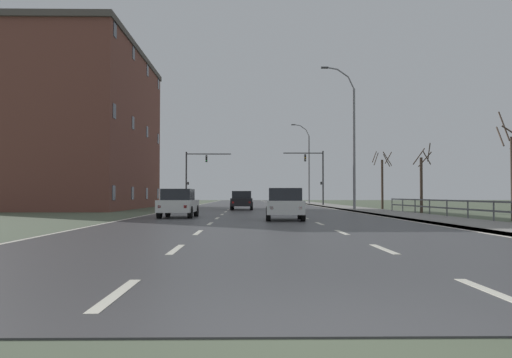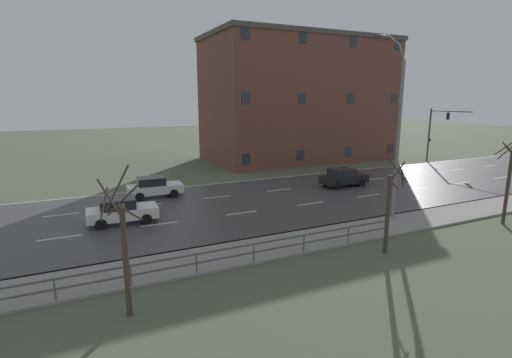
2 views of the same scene
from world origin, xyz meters
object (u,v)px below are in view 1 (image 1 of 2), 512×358
(traffic_signal_right, at_px, (316,170))
(car_mid_centre, at_px, (178,203))
(street_lamp_midground, at_px, (352,140))
(street_lamp_distant, at_px, (308,165))
(traffic_signal_left, at_px, (194,170))
(car_far_right, at_px, (242,200))
(brick_building, at_px, (75,129))
(car_far_left, at_px, (285,204))

(traffic_signal_right, height_order, car_mid_centre, traffic_signal_right)
(street_lamp_midground, relative_size, street_lamp_distant, 1.04)
(traffic_signal_left, relative_size, car_far_right, 1.53)
(traffic_signal_right, relative_size, brick_building, 0.28)
(street_lamp_midground, relative_size, brick_building, 0.51)
(traffic_signal_left, bearing_deg, street_lamp_midground, -55.34)
(car_mid_centre, bearing_deg, street_lamp_midground, 47.69)
(brick_building, bearing_deg, traffic_signal_left, 53.24)
(street_lamp_distant, distance_m, traffic_signal_right, 11.40)
(street_lamp_distant, height_order, brick_building, brick_building)
(traffic_signal_right, distance_m, traffic_signal_left, 14.13)
(street_lamp_distant, distance_m, brick_building, 33.40)
(car_mid_centre, bearing_deg, traffic_signal_right, 71.59)
(street_lamp_midground, height_order, car_mid_centre, street_lamp_midground)
(car_far_right, xyz_separation_m, brick_building, (-15.44, 4.78, 6.52))
(brick_building, bearing_deg, street_lamp_distant, 43.68)
(car_mid_centre, bearing_deg, street_lamp_distant, 76.15)
(traffic_signal_right, bearing_deg, car_far_right, -116.84)
(street_lamp_midground, distance_m, car_mid_centre, 17.86)
(car_far_left, relative_size, brick_building, 0.19)
(traffic_signal_right, distance_m, brick_building, 26.70)
(car_far_left, bearing_deg, street_lamp_midground, 70.00)
(traffic_signal_right, bearing_deg, street_lamp_midground, -89.07)
(street_lamp_distant, relative_size, car_far_left, 2.62)
(traffic_signal_left, bearing_deg, car_mid_centre, -85.79)
(street_lamp_distant, height_order, car_far_right, street_lamp_distant)
(traffic_signal_left, xyz_separation_m, car_mid_centre, (2.44, -33.21, -3.34))
(brick_building, bearing_deg, car_far_right, -17.18)
(traffic_signal_left, relative_size, car_far_left, 1.51)
(street_lamp_distant, bearing_deg, brick_building, -136.32)
(street_lamp_midground, bearing_deg, traffic_signal_right, 90.93)
(traffic_signal_right, bearing_deg, street_lamp_distant, 88.34)
(street_lamp_distant, relative_size, traffic_signal_left, 1.74)
(traffic_signal_left, xyz_separation_m, car_far_left, (8.04, -36.23, -3.34))
(traffic_signal_right, relative_size, traffic_signal_left, 1.00)
(street_lamp_distant, height_order, traffic_signal_left, street_lamp_distant)
(traffic_signal_right, bearing_deg, car_far_left, -99.79)
(street_lamp_distant, bearing_deg, street_lamp_midground, -90.02)
(car_far_left, bearing_deg, traffic_signal_left, 104.86)
(car_far_left, xyz_separation_m, brick_building, (-17.76, 23.23, 6.52))
(car_mid_centre, relative_size, brick_building, 0.19)
(traffic_signal_left, height_order, car_far_left, traffic_signal_left)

